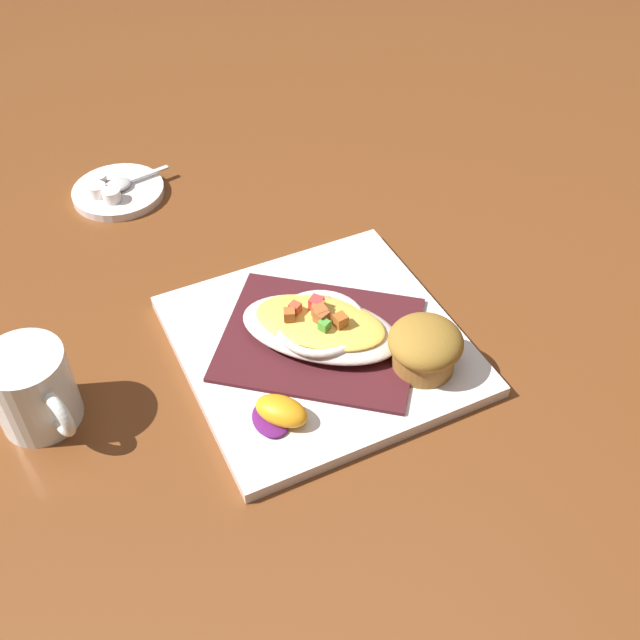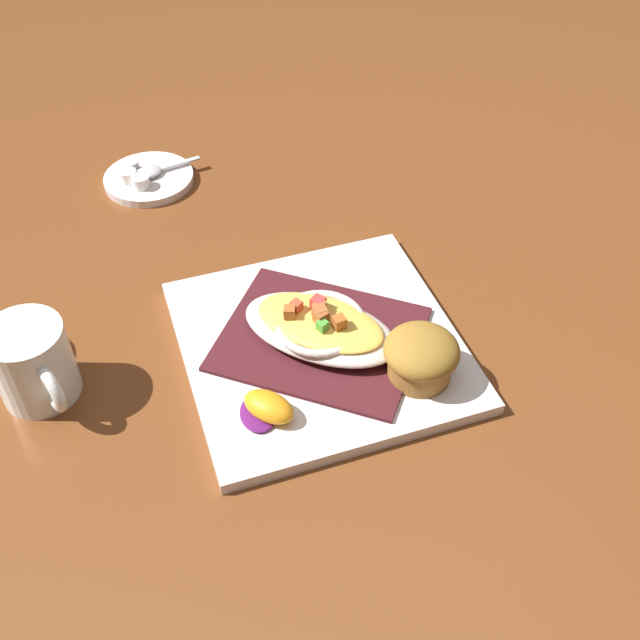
% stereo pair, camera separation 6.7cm
% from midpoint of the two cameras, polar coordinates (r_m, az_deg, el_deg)
% --- Properties ---
extents(ground_plane, '(2.60, 2.60, 0.00)m').
position_cam_midpoint_polar(ground_plane, '(0.82, -2.36, -2.31)').
color(ground_plane, brown).
extents(square_plate, '(0.34, 0.34, 0.01)m').
position_cam_midpoint_polar(square_plate, '(0.81, -2.37, -1.97)').
color(square_plate, white).
rests_on(square_plate, ground_plane).
extents(folded_napkin, '(0.24, 0.26, 0.00)m').
position_cam_midpoint_polar(folded_napkin, '(0.81, -2.39, -1.50)').
color(folded_napkin, '#46181E').
rests_on(folded_napkin, square_plate).
extents(gratin_dish, '(0.17, 0.19, 0.04)m').
position_cam_midpoint_polar(gratin_dish, '(0.79, -2.43, -0.56)').
color(gratin_dish, silver).
rests_on(gratin_dish, folded_napkin).
extents(muffin, '(0.08, 0.08, 0.05)m').
position_cam_midpoint_polar(muffin, '(0.76, 5.43, -2.13)').
color(muffin, '#9C692E').
rests_on(muffin, square_plate).
extents(orange_garnish, '(0.06, 0.06, 0.02)m').
position_cam_midpoint_polar(orange_garnish, '(0.73, -5.73, -7.06)').
color(orange_garnish, '#5B1861').
rests_on(orange_garnish, square_plate).
extents(coffee_mug, '(0.10, 0.08, 0.09)m').
position_cam_midpoint_polar(coffee_mug, '(0.79, -23.02, -5.19)').
color(coffee_mug, white).
rests_on(coffee_mug, ground_plane).
extents(creamer_saucer, '(0.12, 0.12, 0.01)m').
position_cam_midpoint_polar(creamer_saucer, '(1.07, -16.72, 9.17)').
color(creamer_saucer, white).
rests_on(creamer_saucer, ground_plane).
extents(spoon, '(0.05, 0.10, 0.01)m').
position_cam_midpoint_polar(spoon, '(1.07, -16.66, 9.71)').
color(spoon, silver).
rests_on(spoon, creamer_saucer).
extents(creamer_cup_0, '(0.02, 0.02, 0.02)m').
position_cam_midpoint_polar(creamer_cup_0, '(1.08, -18.14, 9.92)').
color(creamer_cup_0, white).
rests_on(creamer_cup_0, creamer_saucer).
extents(creamer_cup_1, '(0.02, 0.02, 0.02)m').
position_cam_midpoint_polar(creamer_cup_1, '(1.06, -18.21, 9.20)').
color(creamer_cup_1, white).
rests_on(creamer_cup_1, creamer_saucer).
extents(creamer_cup_2, '(0.02, 0.02, 0.02)m').
position_cam_midpoint_polar(creamer_cup_2, '(1.05, -17.25, 8.89)').
color(creamer_cup_2, white).
rests_on(creamer_cup_2, creamer_saucer).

